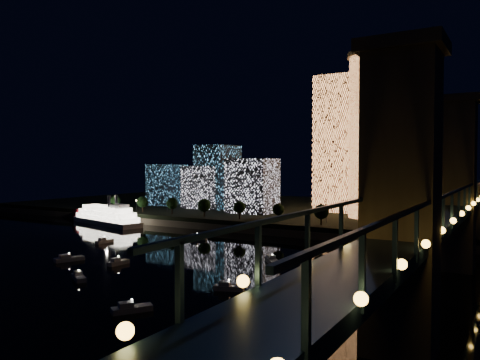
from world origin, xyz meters
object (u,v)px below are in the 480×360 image
(riverboat, at_px, (104,216))
(tower_rectangular, at_px, (340,144))
(truss_bridge, at_px, (426,234))
(tower_cylindrical, at_px, (383,135))

(riverboat, bearing_deg, tower_rectangular, 38.42)
(truss_bridge, height_order, riverboat, truss_bridge)
(tower_cylindrical, bearing_deg, tower_rectangular, 144.95)
(riverboat, bearing_deg, tower_cylindrical, 24.66)
(riverboat, bearing_deg, truss_bridge, -22.08)
(tower_cylindrical, xyz_separation_m, riverboat, (-125.33, -57.54, -39.99))
(tower_rectangular, xyz_separation_m, truss_bridge, (67.69, -144.11, -24.89))
(tower_rectangular, distance_m, truss_bridge, 161.15)
(truss_bridge, relative_size, riverboat, 4.99)
(tower_cylindrical, relative_size, truss_bridge, 0.29)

